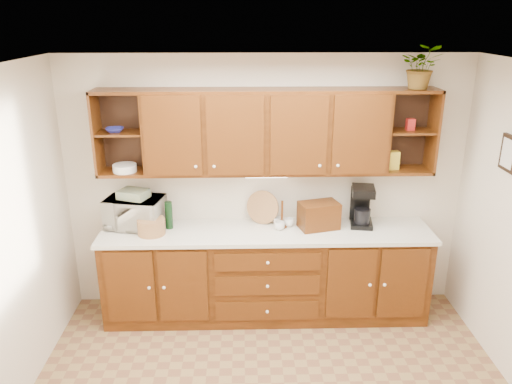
{
  "coord_description": "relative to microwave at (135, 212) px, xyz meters",
  "views": [
    {
      "loc": [
        -0.22,
        -3.03,
        2.93
      ],
      "look_at": [
        -0.11,
        1.15,
        1.44
      ],
      "focal_mm": 35.0,
      "sensor_mm": 36.0,
      "label": 1
    }
  ],
  "objects": [
    {
      "name": "ceiling",
      "position": [
        1.29,
        -1.57,
        1.51
      ],
      "size": [
        4.0,
        4.0,
        0.0
      ],
      "primitive_type": "plane",
      "rotation": [
        3.14,
        0.0,
        0.0
      ],
      "color": "white",
      "rests_on": "back_wall"
    },
    {
      "name": "back_wall",
      "position": [
        1.29,
        0.18,
        0.21
      ],
      "size": [
        4.0,
        0.0,
        4.0
      ],
      "primitive_type": "plane",
      "rotation": [
        1.57,
        0.0,
        0.0
      ],
      "color": "beige",
      "rests_on": "floor"
    },
    {
      "name": "base_cabinets",
      "position": [
        1.29,
        -0.12,
        -0.64
      ],
      "size": [
        3.2,
        0.6,
        0.9
      ],
      "primitive_type": "cube",
      "color": "#331805",
      "rests_on": "floor"
    },
    {
      "name": "countertop",
      "position": [
        1.29,
        -0.13,
        -0.17
      ],
      "size": [
        3.24,
        0.64,
        0.04
      ],
      "primitive_type": "cube",
      "color": "silver",
      "rests_on": "base_cabinets"
    },
    {
      "name": "upper_cabinets",
      "position": [
        1.3,
        0.02,
        0.8
      ],
      "size": [
        3.2,
        0.33,
        0.8
      ],
      "color": "#331805",
      "rests_on": "back_wall"
    },
    {
      "name": "undercabinet_light",
      "position": [
        1.29,
        -0.03,
        0.38
      ],
      "size": [
        0.4,
        0.05,
        0.02
      ],
      "primitive_type": "cube",
      "color": "white",
      "rests_on": "upper_cabinets"
    },
    {
      "name": "framed_picture",
      "position": [
        3.27,
        -0.67,
        0.76
      ],
      "size": [
        0.03,
        0.24,
        0.3
      ],
      "primitive_type": "cube",
      "color": "black",
      "rests_on": "right_wall"
    },
    {
      "name": "wicker_basket",
      "position": [
        0.19,
        -0.18,
        -0.07
      ],
      "size": [
        0.34,
        0.34,
        0.16
      ],
      "primitive_type": "cylinder",
      "rotation": [
        0.0,
        0.0,
        -0.35
      ],
      "color": "#9C6D41",
      "rests_on": "countertop"
    },
    {
      "name": "microwave",
      "position": [
        0.0,
        0.0,
        0.0
      ],
      "size": [
        0.61,
        0.47,
        0.3
      ],
      "primitive_type": "imported",
      "rotation": [
        0.0,
        0.0,
        -0.19
      ],
      "color": "beige",
      "rests_on": "countertop"
    },
    {
      "name": "towel_stack",
      "position": [
        0.0,
        0.0,
        0.19
      ],
      "size": [
        0.33,
        0.29,
        0.08
      ],
      "primitive_type": "cube",
      "rotation": [
        0.0,
        0.0,
        -0.38
      ],
      "color": "#C3BB5B",
      "rests_on": "microwave"
    },
    {
      "name": "wine_bottle",
      "position": [
        0.34,
        -0.05,
        -0.01
      ],
      "size": [
        0.09,
        0.09,
        0.28
      ],
      "primitive_type": "cylinder",
      "rotation": [
        0.0,
        0.0,
        0.26
      ],
      "color": "black",
      "rests_on": "countertop"
    },
    {
      "name": "woven_tray",
      "position": [
        1.26,
        0.07,
        -0.14
      ],
      "size": [
        0.35,
        0.22,
        0.34
      ],
      "primitive_type": "cylinder",
      "rotation": [
        1.36,
        0.0,
        -0.42
      ],
      "color": "#9C6D41",
      "rests_on": "countertop"
    },
    {
      "name": "bread_box",
      "position": [
        1.81,
        -0.08,
        -0.02
      ],
      "size": [
        0.43,
        0.32,
        0.26
      ],
      "primitive_type": "cube",
      "rotation": [
        0.0,
        0.0,
        0.26
      ],
      "color": "#331805",
      "rests_on": "countertop"
    },
    {
      "name": "mug_tree",
      "position": [
        1.45,
        -0.04,
        -0.11
      ],
      "size": [
        0.23,
        0.24,
        0.28
      ],
      "rotation": [
        0.0,
        0.0,
        0.15
      ],
      "color": "#331805",
      "rests_on": "countertop"
    },
    {
      "name": "canister_red",
      "position": [
        1.89,
        -0.06,
        -0.08
      ],
      "size": [
        0.13,
        0.13,
        0.15
      ],
      "primitive_type": "cylinder",
      "rotation": [
        0.0,
        0.0,
        -0.39
      ],
      "color": "#B01D19",
      "rests_on": "countertop"
    },
    {
      "name": "canister_white",
      "position": [
        1.89,
        -0.1,
        -0.06
      ],
      "size": [
        0.08,
        0.08,
        0.17
      ],
      "primitive_type": "cylinder",
      "rotation": [
        0.0,
        0.0,
        -0.06
      ],
      "color": "white",
      "rests_on": "countertop"
    },
    {
      "name": "canister_yellow",
      "position": [
        1.98,
        -0.09,
        -0.1
      ],
      "size": [
        0.12,
        0.12,
        0.1
      ],
      "primitive_type": "cylinder",
      "rotation": [
        0.0,
        0.0,
        0.23
      ],
      "color": "gold",
      "rests_on": "countertop"
    },
    {
      "name": "coffee_maker",
      "position": [
        2.25,
        0.0,
        0.04
      ],
      "size": [
        0.26,
        0.31,
        0.4
      ],
      "rotation": [
        0.0,
        0.0,
        -0.16
      ],
      "color": "black",
      "rests_on": "countertop"
    },
    {
      "name": "bowl_stack",
      "position": [
        -0.12,
        -0.01,
        0.83
      ],
      "size": [
        0.19,
        0.19,
        0.04
      ],
      "primitive_type": "imported",
      "rotation": [
        0.0,
        0.0,
        0.15
      ],
      "color": "navy",
      "rests_on": "upper_cabinets"
    },
    {
      "name": "plate_stack",
      "position": [
        -0.06,
        -0.02,
        0.46
      ],
      "size": [
        0.28,
        0.28,
        0.07
      ],
      "primitive_type": "cylinder",
      "rotation": [
        0.0,
        0.0,
        0.31
      ],
      "color": "white",
      "rests_on": "upper_cabinets"
    },
    {
      "name": "pantry_box_yellow",
      "position": [
        2.52,
        -0.0,
        0.52
      ],
      "size": [
        0.11,
        0.09,
        0.18
      ],
      "primitive_type": "cube",
      "rotation": [
        0.0,
        0.0,
        0.12
      ],
      "color": "gold",
      "rests_on": "upper_cabinets"
    },
    {
      "name": "pantry_box_red",
      "position": [
        2.66,
        0.01,
        0.86
      ],
      "size": [
        0.08,
        0.07,
        0.11
      ],
      "primitive_type": "cube",
      "rotation": [
        0.0,
        0.0,
        0.08
      ],
      "color": "#B01D19",
      "rests_on": "upper_cabinets"
    },
    {
      "name": "potted_plant",
      "position": [
        2.69,
        -0.02,
        1.4
      ],
      "size": [
        0.44,
        0.41,
        0.4
      ],
      "primitive_type": "imported",
      "rotation": [
        0.0,
        0.0,
        -0.34
      ],
      "color": "#999999",
      "rests_on": "upper_cabinets"
    }
  ]
}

